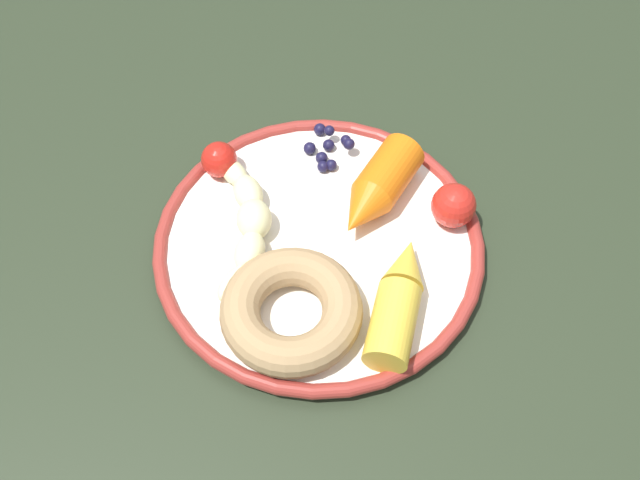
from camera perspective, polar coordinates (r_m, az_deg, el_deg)
ground_plane at (r=1.26m, az=-1.06°, el=-18.30°), size 6.00×6.00×0.00m
dining_table at (r=0.68m, az=-1.85°, el=-3.72°), size 1.11×0.93×0.70m
plate at (r=0.61m, az=0.00°, el=-0.15°), size 0.28×0.28×0.02m
banana at (r=0.60m, az=-5.94°, el=1.49°), size 0.09×0.14×0.03m
carrot_orange at (r=0.61m, az=4.62°, el=4.09°), size 0.05×0.11×0.04m
carrot_yellow at (r=0.55m, az=6.27°, el=-4.86°), size 0.05×0.11×0.03m
donut at (r=0.55m, az=-2.32°, el=-5.67°), size 0.13×0.13×0.03m
blueberry_pile at (r=0.66m, az=0.59°, el=7.45°), size 0.05×0.05×0.02m
tomato_near at (r=0.61m, az=10.68°, el=2.75°), size 0.04×0.04×0.04m
tomato_mid at (r=0.64m, az=-8.10°, el=6.41°), size 0.03×0.03×0.03m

